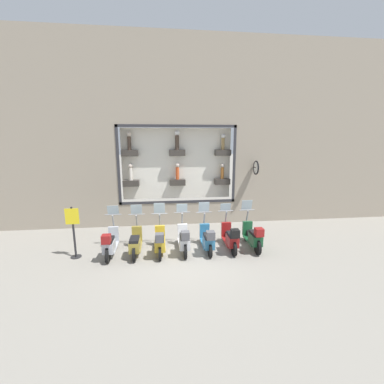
% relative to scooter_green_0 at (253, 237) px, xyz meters
% --- Properties ---
extents(ground_plane, '(120.00, 120.00, 0.00)m').
position_rel_scooter_green_0_xyz_m(ground_plane, '(-0.25, 2.60, -0.49)').
color(ground_plane, gray).
extents(building_facade, '(1.25, 36.00, 8.55)m').
position_rel_scooter_green_0_xyz_m(building_facade, '(3.35, 2.60, 3.86)').
color(building_facade, gray).
rests_on(building_facade, ground_plane).
extents(scooter_green_0, '(1.81, 0.61, 1.68)m').
position_rel_scooter_green_0_xyz_m(scooter_green_0, '(0.00, 0.00, 0.00)').
color(scooter_green_0, black).
rests_on(scooter_green_0, ground_plane).
extents(scooter_red_1, '(1.81, 0.61, 1.57)m').
position_rel_scooter_green_0_xyz_m(scooter_red_1, '(-0.01, 0.86, -0.01)').
color(scooter_red_1, black).
rests_on(scooter_red_1, ground_plane).
extents(scooter_teal_2, '(1.80, 0.60, 1.66)m').
position_rel_scooter_green_0_xyz_m(scooter_teal_2, '(-0.01, 1.73, -0.02)').
color(scooter_teal_2, black).
rests_on(scooter_teal_2, ground_plane).
extents(scooter_white_3, '(1.81, 0.61, 1.61)m').
position_rel_scooter_green_0_xyz_m(scooter_white_3, '(-0.00, 2.59, -0.01)').
color(scooter_white_3, black).
rests_on(scooter_white_3, ground_plane).
extents(scooter_yellow_4, '(1.80, 0.60, 1.67)m').
position_rel_scooter_green_0_xyz_m(scooter_yellow_4, '(-0.01, 3.46, -0.02)').
color(scooter_yellow_4, black).
rests_on(scooter_yellow_4, ground_plane).
extents(scooter_olive_5, '(1.80, 0.61, 1.63)m').
position_rel_scooter_green_0_xyz_m(scooter_olive_5, '(0.05, 4.32, -0.06)').
color(scooter_olive_5, black).
rests_on(scooter_olive_5, ground_plane).
extents(scooter_silver_6, '(1.81, 0.61, 1.62)m').
position_rel_scooter_green_0_xyz_m(scooter_silver_6, '(-0.00, 5.19, -0.01)').
color(scooter_silver_6, black).
rests_on(scooter_silver_6, ground_plane).
extents(shop_sign_post, '(0.36, 0.45, 1.82)m').
position_rel_scooter_green_0_xyz_m(shop_sign_post, '(0.05, 6.38, 0.50)').
color(shop_sign_post, '#232326').
rests_on(shop_sign_post, ground_plane).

